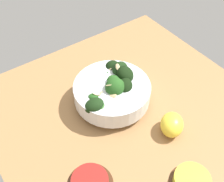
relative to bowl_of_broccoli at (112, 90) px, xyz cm
name	(u,v)px	position (x,y,z in cm)	size (l,w,h in cm)	color
ground_plane	(129,119)	(-1.30, 5.20, -6.44)	(62.09, 62.09, 4.75)	#996D42
bowl_of_broccoli	(112,90)	(0.00, 0.00, 0.00)	(18.98, 18.32, 9.46)	white
lemon_wedge	(172,125)	(-5.74, 14.84, -1.73)	(6.28, 5.08, 4.66)	yellow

